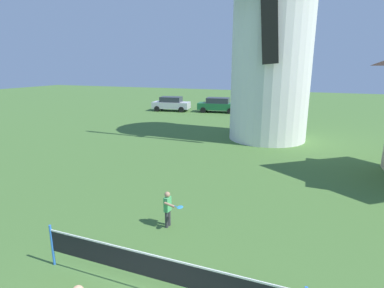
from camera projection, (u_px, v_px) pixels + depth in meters
windmill at (273, 35)px, 19.64m from camera, size 9.32×5.85×14.27m
tennis_net at (158, 268)px, 6.62m from camera, size 6.00×0.06×1.10m
player_far at (168, 207)px, 9.52m from camera, size 0.69×0.52×1.16m
parked_car_silver at (171, 104)px, 34.18m from camera, size 4.26×2.35×1.56m
parked_car_green at (218, 105)px, 33.17m from camera, size 4.40×2.31×1.56m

